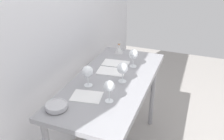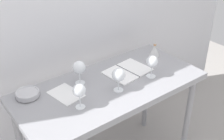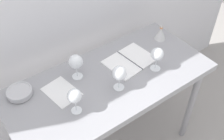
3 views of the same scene
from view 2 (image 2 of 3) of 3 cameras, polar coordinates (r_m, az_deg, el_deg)
name	(u,v)px [view 2 (image 2 of 3)]	position (r m, az deg, el deg)	size (l,w,h in m)	color
back_wall	(72,13)	(2.31, -7.92, 11.03)	(3.80, 0.04, 2.60)	silver
steel_counter	(110,96)	(2.16, -0.33, -5.17)	(1.40, 0.65, 0.90)	gray
wine_glass_near_right	(152,62)	(2.15, 7.88, 1.58)	(0.09, 0.09, 0.17)	white
wine_glass_far_left	(79,68)	(2.07, -6.47, 0.39)	(0.09, 0.09, 0.18)	white
wine_glass_near_center	(119,75)	(1.98, 1.37, -1.05)	(0.09, 0.09, 0.17)	white
wine_glass_near_left	(79,91)	(1.82, -6.45, -4.11)	(0.09, 0.09, 0.17)	white
open_notebook	(127,71)	(2.26, 3.06, -0.19)	(0.36, 0.29, 0.01)	white
tasting_sheet_upper	(66,94)	(2.03, -9.05, -4.66)	(0.17, 0.23, 0.00)	white
tasting_bowl	(28,94)	(2.04, -16.27, -4.52)	(0.16, 0.16, 0.04)	#DBCC66
decanter_funnel	(155,50)	(2.51, 8.37, 3.89)	(0.09, 0.09, 0.14)	silver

